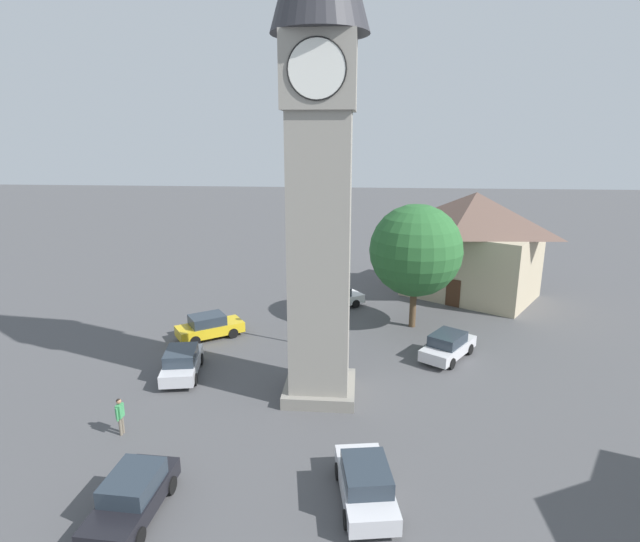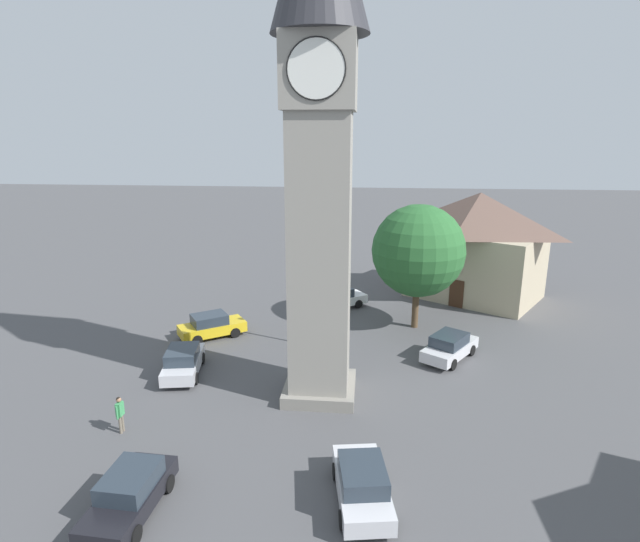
{
  "view_description": "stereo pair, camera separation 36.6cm",
  "coord_description": "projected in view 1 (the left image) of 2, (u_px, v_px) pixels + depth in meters",
  "views": [
    {
      "loc": [
        1.87,
        -22.62,
        12.59
      ],
      "look_at": [
        0.0,
        0.0,
        6.38
      ],
      "focal_mm": 28.3,
      "sensor_mm": 36.0,
      "label": 1
    },
    {
      "loc": [
        2.23,
        -22.59,
        12.59
      ],
      "look_at": [
        0.0,
        0.0,
        6.38
      ],
      "focal_mm": 28.3,
      "sensor_mm": 36.0,
      "label": 2
    }
  ],
  "objects": [
    {
      "name": "pedestrian",
      "position": [
        120.0,
        413.0,
        21.59
      ],
      "size": [
        0.24,
        0.56,
        1.69
      ],
      "color": "#706656",
      "rests_on": "ground"
    },
    {
      "name": "clock_tower",
      "position": [
        320.0,
        99.0,
        21.52
      ],
      "size": [
        4.19,
        4.19,
        23.89
      ],
      "color": "gray",
      "rests_on": "ground"
    },
    {
      "name": "building_shop_left",
      "position": [
        473.0,
        244.0,
        39.44
      ],
      "size": [
        11.9,
        11.07,
        8.26
      ],
      "color": "tan",
      "rests_on": "ground"
    },
    {
      "name": "car_black_far",
      "position": [
        209.0,
        326.0,
        31.96
      ],
      "size": [
        4.35,
        3.75,
        1.53
      ],
      "color": "gold",
      "rests_on": "ground"
    },
    {
      "name": "car_red_corner",
      "position": [
        335.0,
        298.0,
        37.5
      ],
      "size": [
        4.36,
        3.73,
        1.53
      ],
      "color": "white",
      "rests_on": "ground"
    },
    {
      "name": "car_blue_kerb",
      "position": [
        365.0,
        483.0,
        17.66
      ],
      "size": [
        2.34,
        4.35,
        1.53
      ],
      "color": "silver",
      "rests_on": "ground"
    },
    {
      "name": "car_white_side",
      "position": [
        182.0,
        362.0,
        26.95
      ],
      "size": [
        2.4,
        4.36,
        1.53
      ],
      "color": "silver",
      "rests_on": "ground"
    },
    {
      "name": "lamp_post",
      "position": [
        316.0,
        288.0,
        29.78
      ],
      "size": [
        0.36,
        0.36,
        5.74
      ],
      "color": "black",
      "rests_on": "ground"
    },
    {
      "name": "tree",
      "position": [
        416.0,
        250.0,
        32.64
      ],
      "size": [
        6.02,
        6.02,
        8.28
      ],
      "color": "brown",
      "rests_on": "ground"
    },
    {
      "name": "car_silver_kerb",
      "position": [
        133.0,
        496.0,
        17.02
      ],
      "size": [
        1.97,
        4.21,
        1.53
      ],
      "color": "black",
      "rests_on": "ground"
    },
    {
      "name": "car_green_alley",
      "position": [
        448.0,
        346.0,
        29.07
      ],
      "size": [
        3.72,
        4.36,
        1.53
      ],
      "color": "silver",
      "rests_on": "ground"
    },
    {
      "name": "ground_plane",
      "position": [
        320.0,
        394.0,
        25.22
      ],
      "size": [
        200.0,
        200.0,
        0.0
      ],
      "primitive_type": "plane",
      "color": "#4C4C4F"
    }
  ]
}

